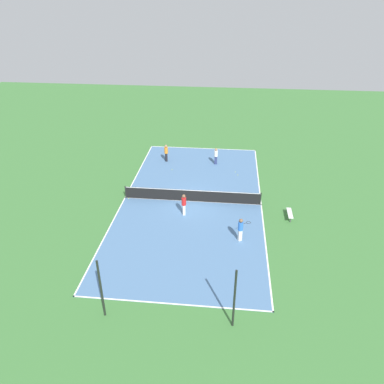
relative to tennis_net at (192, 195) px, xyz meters
The scene contains 14 objects.
ground_plane 0.59m from the tennis_net, ahead, with size 80.00×80.00×0.00m, color #3D7538.
court_surface 0.58m from the tennis_net, ahead, with size 11.65×23.37×0.02m.
tennis_net is the anchor object (origin of this frame).
bench 8.04m from the tennis_net, 167.63° to the left, with size 0.36×1.57×0.45m.
player_near_white 7.83m from the tennis_net, 101.98° to the right, with size 0.38×0.38×1.70m.
player_near_blue 6.50m from the tennis_net, 127.64° to the left, with size 0.98×0.72×1.82m.
player_coach_red 2.26m from the tennis_net, 79.16° to the left, with size 0.44×0.44×1.82m.
player_center_orange 8.55m from the tennis_net, 66.07° to the right, with size 0.47×0.47×1.80m.
tennis_ball_right_alley 6.37m from the tennis_net, 66.12° to the right, with size 0.07×0.07×0.07m, color #CCE033.
tennis_ball_left_sideline 5.46m from the tennis_net, ahead, with size 0.07×0.07×0.07m, color #CCE033.
tennis_ball_far_baseline 6.97m from the tennis_net, 121.38° to the right, with size 0.07×0.07×0.07m, color #CCE033.
tennis_ball_midcourt 6.57m from the tennis_net, 126.12° to the right, with size 0.07×0.07×0.07m, color #CCE033.
fence_post_back_left 13.34m from the tennis_net, 105.35° to the left, with size 0.12×0.12×3.82m.
fence_post_back_right 13.34m from the tennis_net, 74.65° to the left, with size 0.12×0.12×3.82m.
Camera 1 is at (-2.80, 27.00, 16.04)m, focal length 35.00 mm.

